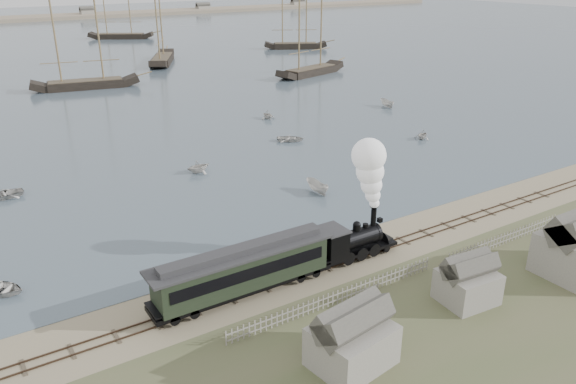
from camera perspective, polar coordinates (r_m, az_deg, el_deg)
ground at (r=52.06m, az=6.12°, el=-5.47°), size 600.00×600.00×0.00m
harbor_water at (r=209.10m, az=-25.04°, el=13.65°), size 600.00×336.00×0.06m
rail_track at (r=50.70m, az=7.52°, el=-6.30°), size 120.00×1.80×0.16m
picket_fence_west at (r=43.84m, az=5.09°, el=-11.21°), size 19.00×0.10×1.20m
picket_fence_east at (r=55.87m, az=21.16°, el=-4.93°), size 15.00×0.10×1.20m
shed_left at (r=38.30m, az=6.41°, el=-16.93°), size 5.00×4.00×4.10m
shed_mid at (r=46.05m, az=17.57°, el=-10.49°), size 4.00×3.50×3.60m
shed_right at (r=53.29m, az=27.02°, el=-7.31°), size 6.00×5.00×5.10m
locomotive at (r=48.82m, az=8.05°, el=-1.39°), size 8.21×3.06×10.23m
passenger_coach at (r=43.68m, az=-4.61°, el=-7.77°), size 15.08×2.91×3.66m
beached_dinghy at (r=49.73m, az=2.62°, el=-6.22°), size 4.40×4.92×0.84m
rowboat_1 at (r=70.06m, az=-9.11°, el=2.59°), size 3.00×3.37×1.62m
rowboat_2 at (r=63.11m, az=2.95°, el=0.50°), size 3.63×1.47×1.38m
rowboat_3 at (r=81.80m, az=0.25°, el=5.46°), size 4.60×4.84×0.82m
rowboat_4 at (r=85.12m, az=13.50°, el=5.70°), size 2.99×3.20×1.36m
rowboat_5 at (r=103.46m, az=10.01°, el=8.87°), size 3.61×1.64×1.35m
rowboat_6 at (r=69.22m, az=-27.09°, el=-0.22°), size 3.37×4.57×0.91m
rowboat_7 at (r=93.95m, az=-2.08°, el=7.87°), size 2.83×2.48×1.43m
schooner_2 at (r=123.49m, az=-20.43°, el=14.39°), size 21.82×8.68×20.00m
schooner_3 at (r=151.10m, az=-12.95°, el=16.39°), size 14.20×21.33×20.00m
schooner_4 at (r=131.30m, az=2.40°, el=16.10°), size 20.47×9.74×20.00m
schooner_5 at (r=173.80m, az=0.78°, el=17.62°), size 18.40×12.48×20.00m
schooner_8 at (r=205.87m, az=-16.89°, el=17.45°), size 21.06×15.09×20.00m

